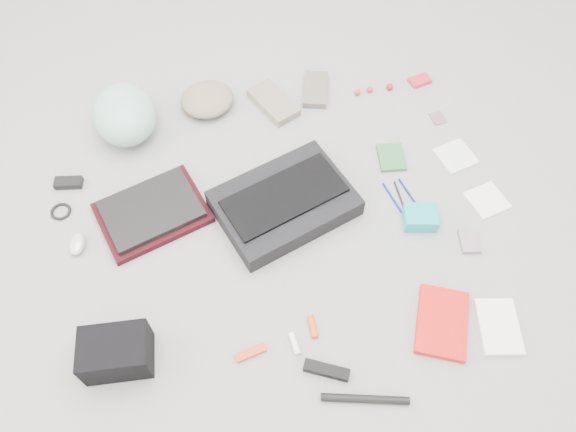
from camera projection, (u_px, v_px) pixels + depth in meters
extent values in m
plane|color=gray|center=(288.00, 224.00, 1.92)|extent=(4.00, 4.00, 0.00)
cube|color=black|center=(284.00, 203.00, 1.92)|extent=(0.53, 0.46, 0.07)
cube|color=black|center=(284.00, 196.00, 1.89)|extent=(0.44, 0.32, 0.01)
cube|color=black|center=(152.00, 213.00, 1.93)|extent=(0.42, 0.37, 0.02)
cube|color=black|center=(151.00, 209.00, 1.91)|extent=(0.37, 0.32, 0.02)
ellipsoid|color=#98C7BA|center=(125.00, 114.00, 2.08)|extent=(0.27, 0.32, 0.17)
ellipsoid|color=#8A6F5D|center=(207.00, 99.00, 2.19)|extent=(0.26, 0.26, 0.07)
cube|color=gray|center=(273.00, 102.00, 2.21)|extent=(0.19, 0.24, 0.03)
cube|color=#685C51|center=(315.00, 89.00, 2.25)|extent=(0.13, 0.20, 0.03)
cube|color=black|center=(69.00, 183.00, 2.00)|extent=(0.10, 0.06, 0.03)
torus|color=black|center=(61.00, 211.00, 1.94)|extent=(0.07, 0.07, 0.01)
ellipsoid|color=#B7B7B7|center=(77.00, 244.00, 1.86)|extent=(0.06, 0.09, 0.03)
cube|color=black|center=(116.00, 353.00, 1.61)|extent=(0.20, 0.15, 0.13)
cube|color=red|center=(251.00, 353.00, 1.67)|extent=(0.10, 0.05, 0.01)
cylinder|color=silver|center=(295.00, 344.00, 1.68)|extent=(0.03, 0.07, 0.02)
cylinder|color=#EE4708|center=(313.00, 327.00, 1.71)|extent=(0.02, 0.07, 0.02)
cube|color=black|center=(327.00, 370.00, 1.63)|extent=(0.14, 0.09, 0.03)
cylinder|color=black|center=(365.00, 399.00, 1.59)|extent=(0.25, 0.08, 0.02)
cube|color=red|center=(442.00, 322.00, 1.72)|extent=(0.23, 0.27, 0.02)
cube|color=white|center=(499.00, 327.00, 1.71)|extent=(0.15, 0.20, 0.02)
cube|color=#2E6234|center=(391.00, 157.00, 2.07)|extent=(0.11, 0.13, 0.01)
cylinder|color=#0E0E93|center=(392.00, 198.00, 1.98)|extent=(0.04, 0.13, 0.01)
cylinder|color=black|center=(400.00, 197.00, 1.98)|extent=(0.01, 0.13, 0.01)
cylinder|color=#09115B|center=(408.00, 192.00, 1.99)|extent=(0.04, 0.13, 0.01)
cube|color=#1AABB5|center=(420.00, 218.00, 1.90)|extent=(0.13, 0.11, 0.06)
cube|color=gray|center=(469.00, 241.00, 1.88)|extent=(0.07, 0.10, 0.02)
cube|color=silver|center=(456.00, 156.00, 2.08)|extent=(0.16, 0.16, 0.01)
cube|color=white|center=(487.00, 200.00, 1.97)|extent=(0.15, 0.15, 0.01)
sphere|color=red|center=(357.00, 92.00, 2.24)|extent=(0.03, 0.03, 0.03)
sphere|color=red|center=(370.00, 89.00, 2.25)|extent=(0.03, 0.03, 0.02)
sphere|color=red|center=(390.00, 87.00, 2.26)|extent=(0.03, 0.03, 0.03)
cube|color=red|center=(420.00, 81.00, 2.28)|extent=(0.09, 0.07, 0.02)
cube|color=#785664|center=(438.00, 118.00, 2.18)|extent=(0.06, 0.07, 0.00)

